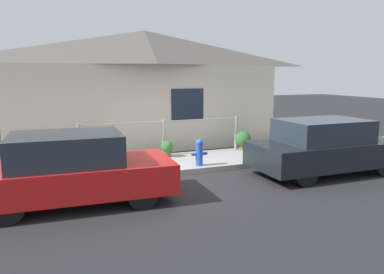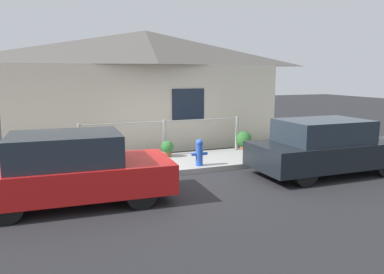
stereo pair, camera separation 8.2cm
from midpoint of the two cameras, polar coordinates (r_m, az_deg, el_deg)
name	(u,v)px [view 1 (the left image)]	position (r m, az deg, el deg)	size (l,w,h in m)	color
ground_plane	(186,175)	(9.45, -1.12, -5.77)	(60.00, 60.00, 0.00)	#262628
sidewalk	(173,163)	(10.35, -3.08, -4.04)	(24.00, 2.01, 0.13)	#9E9E99
house	(146,55)	(12.73, -7.24, 12.34)	(9.16, 2.23, 3.92)	beige
fence	(164,136)	(11.03, -4.52, 0.22)	(4.90, 0.10, 1.05)	#999993
car_left	(73,169)	(7.61, -18.00, -4.70)	(3.78, 1.84, 1.39)	red
car_right	(325,147)	(9.98, 19.39, -1.44)	(3.86, 1.69, 1.39)	black
fire_hydrant	(199,152)	(9.75, 0.87, -2.27)	(0.44, 0.20, 0.70)	blue
potted_plant_near_hydrant	(167,148)	(10.83, -4.04, -1.70)	(0.35, 0.35, 0.47)	brown
potted_plant_by_fence	(85,151)	(10.27, -16.21, -2.13)	(0.50, 0.50, 0.62)	slate
potted_plant_corner	(243,139)	(11.97, 7.60, -0.38)	(0.50, 0.50, 0.58)	#9E5638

